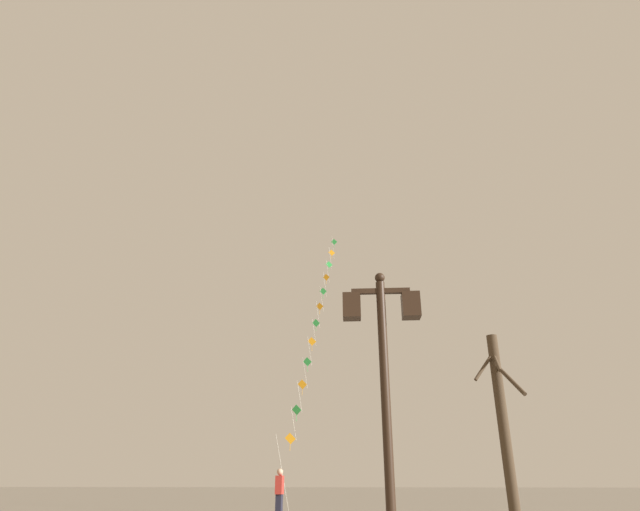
% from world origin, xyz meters
% --- Properties ---
extents(twin_lantern_lamp_post, '(1.21, 0.28, 4.44)m').
position_xyz_m(twin_lantern_lamp_post, '(1.87, 7.49, 3.08)').
color(twin_lantern_lamp_post, black).
rests_on(twin_lantern_lamp_post, ground_plane).
extents(kite_train, '(2.17, 13.12, 17.29)m').
position_xyz_m(kite_train, '(-0.58, 27.53, 9.27)').
color(kite_train, brown).
rests_on(kite_train, ground_plane).
extents(kite_flyer, '(0.27, 0.62, 1.71)m').
position_xyz_m(kite_flyer, '(-1.26, 19.41, 0.90)').
color(kite_flyer, '#1E1E2D').
rests_on(kite_flyer, ground_plane).
extents(bare_tree, '(1.02, 1.29, 4.88)m').
position_xyz_m(bare_tree, '(5.11, 13.37, 2.55)').
color(bare_tree, '#423323').
rests_on(bare_tree, ground_plane).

